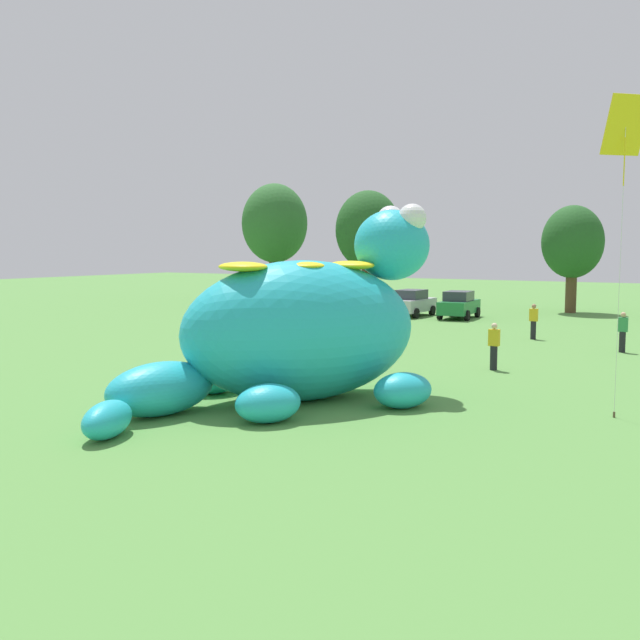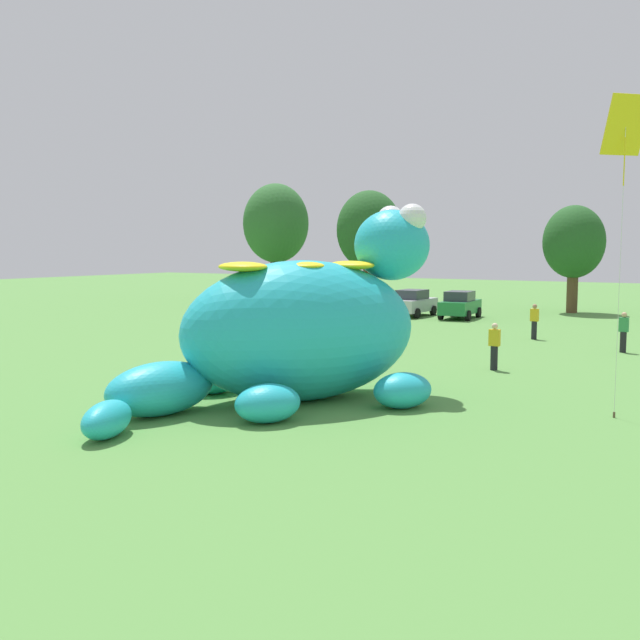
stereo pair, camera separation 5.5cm
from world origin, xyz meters
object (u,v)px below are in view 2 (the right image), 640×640
object	(u,v)px
car_red	(371,301)
spectator_near_inflatable	(534,322)
car_green	(460,305)
tethered_flying_kite	(626,130)
spectator_by_cars	(494,347)
car_black	(320,299)
spectator_mid_field	(623,332)
giant_inflatable_creature	(302,329)
car_silver	(413,303)

from	to	relation	value
car_red	spectator_near_inflatable	size ratio (longest dim) A/B	2.46
car_green	tethered_flying_kite	size ratio (longest dim) A/B	0.52
car_red	spectator_by_cars	size ratio (longest dim) A/B	2.46
car_black	spectator_mid_field	distance (m)	23.48
giant_inflatable_creature	spectator_by_cars	bearing A→B (deg)	68.92
spectator_mid_field	tethered_flying_kite	distance (m)	14.46
spectator_near_inflatable	spectator_by_cars	world-z (taller)	same
car_silver	tethered_flying_kite	bearing A→B (deg)	-55.19
spectator_mid_field	car_green	bearing A→B (deg)	136.70
car_black	car_red	world-z (taller)	same
car_black	tethered_flying_kite	bearing A→B (deg)	-44.92
tethered_flying_kite	car_silver	bearing A→B (deg)	124.81
car_green	spectator_near_inflatable	bearing A→B (deg)	-49.86
spectator_near_inflatable	car_red	bearing A→B (deg)	147.93
giant_inflatable_creature	car_silver	size ratio (longest dim) A/B	2.70
car_silver	spectator_by_cars	distance (m)	20.84
car_black	spectator_near_inflatable	bearing A→B (deg)	-24.47
car_black	spectator_near_inflatable	xyz separation A→B (m)	(16.77, -7.63, -0.01)
giant_inflatable_creature	tethered_flying_kite	distance (m)	9.95
giant_inflatable_creature	car_black	world-z (taller)	giant_inflatable_creature
car_black	spectator_near_inflatable	world-z (taller)	car_black
car_black	car_green	distance (m)	9.98
car_green	spectator_by_cars	xyz separation A→B (m)	(7.98, -17.75, -0.01)
car_black	car_red	bearing A→B (deg)	8.91
giant_inflatable_creature	spectator_mid_field	size ratio (longest dim) A/B	6.50
giant_inflatable_creature	spectator_mid_field	world-z (taller)	giant_inflatable_creature
spectator_near_inflatable	spectator_mid_field	distance (m)	5.07
car_silver	spectator_near_inflatable	bearing A→B (deg)	-38.62
spectator_by_cars	tethered_flying_kite	world-z (taller)	tethered_flying_kite
tethered_flying_kite	spectator_mid_field	bearing A→B (deg)	98.06
giant_inflatable_creature	spectator_by_cars	world-z (taller)	giant_inflatable_creature
spectator_mid_field	spectator_by_cars	distance (m)	7.88
car_black	car_red	distance (m)	3.72
car_red	spectator_near_inflatable	bearing A→B (deg)	-32.07
giant_inflatable_creature	tethered_flying_kite	world-z (taller)	tethered_flying_kite
giant_inflatable_creature	spectator_mid_field	distance (m)	16.50
giant_inflatable_creature	spectator_near_inflatable	world-z (taller)	giant_inflatable_creature
spectator_by_cars	spectator_mid_field	bearing A→B (deg)	65.86
giant_inflatable_creature	car_black	size ratio (longest dim) A/B	2.64
car_silver	spectator_near_inflatable	size ratio (longest dim) A/B	2.41
spectator_mid_field	spectator_by_cars	size ratio (longest dim) A/B	1.00
giant_inflatable_creature	car_black	distance (m)	29.40
spectator_by_cars	car_black	bearing A→B (deg)	136.03
car_black	tethered_flying_kite	size ratio (longest dim) A/B	0.51
car_red	car_silver	distance (m)	3.18
giant_inflatable_creature	tethered_flying_kite	bearing A→B (deg)	16.43
car_black	spectator_near_inflatable	size ratio (longest dim) A/B	2.46
spectator_near_inflatable	tethered_flying_kite	xyz separation A→B (m)	(6.22, -15.30, 6.47)
spectator_by_cars	tethered_flying_kite	xyz separation A→B (m)	(5.03, -5.61, 6.47)
giant_inflatable_creature	spectator_near_inflatable	distance (m)	17.84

